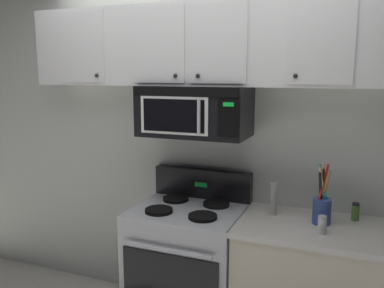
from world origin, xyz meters
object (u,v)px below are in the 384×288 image
over_range_microwave (195,111)px  pepper_mill (273,199)px  stove_range (189,266)px  salt_shaker (322,225)px  spice_jar (355,212)px  utensil_crock_blue (322,206)px

over_range_microwave → pepper_mill: 0.81m
stove_range → salt_shaker: 1.03m
pepper_mill → spice_jar: bearing=10.2°
stove_range → salt_shaker: bearing=-7.5°
stove_range → spice_jar: 1.21m
over_range_microwave → utensil_crock_blue: bearing=-4.3°
utensil_crock_blue → over_range_microwave: bearing=175.7°
over_range_microwave → stove_range: bearing=-89.9°
over_range_microwave → utensil_crock_blue: 1.05m
salt_shaker → spice_jar: (0.18, 0.31, 0.00)m
pepper_mill → stove_range: bearing=-169.8°
stove_range → pepper_mill: stove_range is taller
stove_range → spice_jar: (1.08, 0.20, 0.49)m
over_range_microwave → spice_jar: size_ratio=6.56×
salt_shaker → pepper_mill: size_ratio=0.50×
pepper_mill → over_range_microwave: bearing=178.7°
stove_range → over_range_microwave: 1.11m
over_range_microwave → pepper_mill: over_range_microwave is taller
utensil_crock_blue → salt_shaker: (0.02, -0.17, -0.06)m
utensil_crock_blue → pepper_mill: size_ratio=1.79×
utensil_crock_blue → pepper_mill: (-0.31, 0.05, -0.01)m
stove_range → salt_shaker: (0.90, -0.12, 0.49)m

